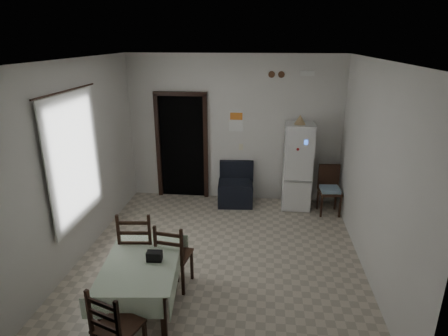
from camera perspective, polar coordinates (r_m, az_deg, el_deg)
ground at (r=5.91m, az=-0.55°, el=-13.14°), size 4.50×4.50×0.00m
ceiling at (r=5.00m, az=-0.66°, el=16.19°), size 4.20×4.50×0.02m
wall_back at (r=7.43m, az=1.49°, el=5.89°), size 4.20×0.02×2.90m
wall_front at (r=3.26m, az=-5.45°, el=-12.63°), size 4.20×0.02×2.90m
wall_left at (r=5.90m, az=-21.30°, el=0.98°), size 0.02×4.50×2.90m
wall_right at (r=5.45m, az=21.88°, el=-0.54°), size 0.02×4.50×2.90m
doorway at (r=7.88m, az=-6.06°, el=3.63°), size 1.06×0.52×2.22m
window_recess at (r=5.73m, az=-22.75°, el=1.32°), size 0.10×1.20×1.60m
curtain at (r=5.67m, az=-21.78°, el=1.29°), size 0.02×1.45×1.85m
curtain_rod at (r=5.47m, az=-22.92°, el=10.78°), size 0.02×1.60×0.02m
calendar at (r=7.38m, az=1.88°, el=7.14°), size 0.28×0.02×0.40m
calendar_image at (r=7.35m, az=1.89°, el=7.89°), size 0.24×0.01×0.14m
light_switch at (r=7.50m, az=2.60°, el=3.23°), size 0.08×0.02×0.12m
vent_left at (r=7.22m, az=7.27°, el=13.97°), size 0.12×0.03×0.12m
vent_right at (r=7.22m, az=8.74°, el=13.90°), size 0.12×0.03×0.12m
emergency_light at (r=7.23m, az=12.59°, el=13.92°), size 0.25×0.07×0.09m
fridge at (r=7.30m, az=11.15°, el=0.24°), size 0.54×0.54×1.67m
tan_cone at (r=7.01m, az=11.52°, el=7.25°), size 0.22×0.22×0.17m
navy_seat at (r=7.43m, az=1.76°, el=-2.51°), size 0.73×0.71×0.82m
corner_chair at (r=7.28m, az=15.82°, el=-3.34°), size 0.43×0.43×0.92m
dining_table at (r=4.84m, az=-12.26°, el=-17.09°), size 0.99×1.38×0.67m
black_bag at (r=4.61m, az=-10.56°, el=-13.05°), size 0.18×0.12×0.12m
dining_chair_far_left at (r=5.24m, az=-12.79°, el=-11.33°), size 0.51×0.51×1.08m
dining_chair_far_right at (r=5.09m, az=-7.58°, el=-12.84°), size 0.46×0.46×0.95m
dining_chair_near_head at (r=4.15m, az=-15.81°, el=-22.05°), size 0.52×0.52×0.95m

